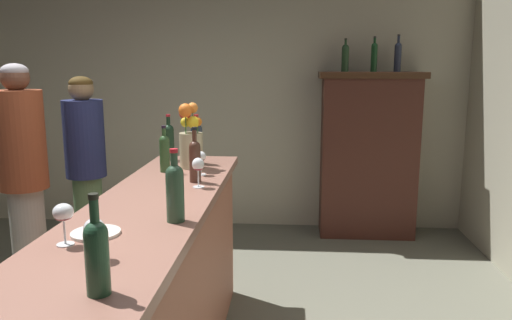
{
  "coord_description": "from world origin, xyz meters",
  "views": [
    {
      "loc": [
        0.94,
        -2.26,
        1.68
      ],
      "look_at": [
        0.74,
        0.61,
        1.13
      ],
      "focal_mm": 34.95,
      "sensor_mm": 36.0,
      "label": 1
    }
  ],
  "objects_px": {
    "wine_bottle_merlot": "(197,141)",
    "wine_bottle_riesling": "(195,159)",
    "display_bottle_left": "(345,57)",
    "patron_near_entrance": "(24,177)",
    "wine_glass_spare": "(94,230)",
    "wine_glass_front": "(198,166)",
    "wine_glass_rear": "(63,214)",
    "display_bottle_midleft": "(374,56)",
    "flower_arrangement": "(191,139)",
    "wine_bottle_pinot": "(175,190)",
    "display_bottle_center": "(398,56)",
    "wine_glass_mid": "(201,158)",
    "display_cabinet": "(368,152)",
    "wine_bottle_malbec": "(169,140)",
    "patron_in_grey": "(86,168)",
    "wine_bottle_syrah": "(97,253)",
    "cheese_plate": "(96,233)",
    "bar_counter": "(155,299)",
    "wine_bottle_rose": "(165,151)"
  },
  "relations": [
    {
      "from": "display_bottle_left",
      "to": "patron_near_entrance",
      "type": "height_order",
      "value": "display_bottle_left"
    },
    {
      "from": "flower_arrangement",
      "to": "wine_glass_spare",
      "type": "bearing_deg",
      "value": -90.63
    },
    {
      "from": "wine_glass_front",
      "to": "display_bottle_left",
      "type": "relative_size",
      "value": 0.52
    },
    {
      "from": "display_bottle_left",
      "to": "display_bottle_midleft",
      "type": "relative_size",
      "value": 0.95
    },
    {
      "from": "wine_glass_mid",
      "to": "wine_bottle_pinot",
      "type": "bearing_deg",
      "value": -86.33
    },
    {
      "from": "cheese_plate",
      "to": "display_bottle_midleft",
      "type": "distance_m",
      "value": 3.51
    },
    {
      "from": "cheese_plate",
      "to": "display_bottle_center",
      "type": "xyz_separation_m",
      "value": [
        1.75,
        3.07,
        0.73
      ]
    },
    {
      "from": "display_bottle_left",
      "to": "wine_bottle_pinot",
      "type": "bearing_deg",
      "value": -108.86
    },
    {
      "from": "flower_arrangement",
      "to": "wine_glass_front",
      "type": "bearing_deg",
      "value": -74.31
    },
    {
      "from": "wine_glass_mid",
      "to": "display_bottle_midleft",
      "type": "bearing_deg",
      "value": 56.41
    },
    {
      "from": "wine_glass_front",
      "to": "wine_glass_rear",
      "type": "bearing_deg",
      "value": -109.84
    },
    {
      "from": "wine_bottle_malbec",
      "to": "wine_glass_rear",
      "type": "height_order",
      "value": "wine_bottle_malbec"
    },
    {
      "from": "wine_glass_rear",
      "to": "display_bottle_center",
      "type": "height_order",
      "value": "display_bottle_center"
    },
    {
      "from": "wine_glass_rear",
      "to": "wine_glass_spare",
      "type": "distance_m",
      "value": 0.21
    },
    {
      "from": "wine_bottle_riesling",
      "to": "display_bottle_midleft",
      "type": "bearing_deg",
      "value": 58.73
    },
    {
      "from": "wine_bottle_syrah",
      "to": "display_bottle_center",
      "type": "height_order",
      "value": "display_bottle_center"
    },
    {
      "from": "wine_bottle_pinot",
      "to": "display_bottle_center",
      "type": "xyz_separation_m",
      "value": [
        1.47,
        2.88,
        0.6
      ]
    },
    {
      "from": "wine_bottle_syrah",
      "to": "wine_bottle_malbec",
      "type": "xyz_separation_m",
      "value": [
        -0.3,
        2.05,
        0.02
      ]
    },
    {
      "from": "wine_glass_spare",
      "to": "patron_in_grey",
      "type": "bearing_deg",
      "value": 113.68
    },
    {
      "from": "wine_bottle_syrah",
      "to": "wine_glass_front",
      "type": "height_order",
      "value": "wine_bottle_syrah"
    },
    {
      "from": "bar_counter",
      "to": "flower_arrangement",
      "type": "height_order",
      "value": "flower_arrangement"
    },
    {
      "from": "wine_bottle_syrah",
      "to": "cheese_plate",
      "type": "xyz_separation_m",
      "value": [
        -0.21,
        0.5,
        -0.12
      ]
    },
    {
      "from": "wine_bottle_syrah",
      "to": "wine_glass_mid",
      "type": "distance_m",
      "value": 1.59
    },
    {
      "from": "wine_bottle_merlot",
      "to": "patron_in_grey",
      "type": "relative_size",
      "value": 0.21
    },
    {
      "from": "wine_bottle_malbec",
      "to": "patron_in_grey",
      "type": "xyz_separation_m",
      "value": [
        -0.75,
        0.33,
        -0.28
      ]
    },
    {
      "from": "wine_bottle_malbec",
      "to": "patron_in_grey",
      "type": "bearing_deg",
      "value": 156.12
    },
    {
      "from": "patron_near_entrance",
      "to": "wine_glass_spare",
      "type": "bearing_deg",
      "value": -10.88
    },
    {
      "from": "display_bottle_left",
      "to": "display_bottle_midleft",
      "type": "bearing_deg",
      "value": 0.0
    },
    {
      "from": "display_cabinet",
      "to": "display_bottle_center",
      "type": "relative_size",
      "value": 4.69
    },
    {
      "from": "wine_glass_front",
      "to": "patron_in_grey",
      "type": "relative_size",
      "value": 0.1
    },
    {
      "from": "wine_bottle_merlot",
      "to": "flower_arrangement",
      "type": "distance_m",
      "value": 0.16
    },
    {
      "from": "wine_glass_spare",
      "to": "display_bottle_left",
      "type": "bearing_deg",
      "value": 70.72
    },
    {
      "from": "wine_bottle_malbec",
      "to": "wine_bottle_syrah",
      "type": "bearing_deg",
      "value": -81.72
    },
    {
      "from": "wine_bottle_merlot",
      "to": "wine_bottle_riesling",
      "type": "xyz_separation_m",
      "value": [
        0.09,
        -0.54,
        -0.02
      ]
    },
    {
      "from": "cheese_plate",
      "to": "display_bottle_midleft",
      "type": "relative_size",
      "value": 0.58
    },
    {
      "from": "display_cabinet",
      "to": "cheese_plate",
      "type": "xyz_separation_m",
      "value": [
        -1.51,
        -3.07,
        0.19
      ]
    },
    {
      "from": "wine_bottle_merlot",
      "to": "display_bottle_center",
      "type": "height_order",
      "value": "display_bottle_center"
    },
    {
      "from": "wine_bottle_pinot",
      "to": "display_bottle_center",
      "type": "relative_size",
      "value": 0.9
    },
    {
      "from": "display_cabinet",
      "to": "wine_bottle_syrah",
      "type": "xyz_separation_m",
      "value": [
        -1.3,
        -3.57,
        0.31
      ]
    },
    {
      "from": "wine_bottle_rose",
      "to": "patron_near_entrance",
      "type": "relative_size",
      "value": 0.17
    },
    {
      "from": "wine_glass_spare",
      "to": "patron_near_entrance",
      "type": "bearing_deg",
      "value": 125.55
    },
    {
      "from": "wine_bottle_riesling",
      "to": "bar_counter",
      "type": "bearing_deg",
      "value": -107.82
    },
    {
      "from": "wine_bottle_riesling",
      "to": "cheese_plate",
      "type": "xyz_separation_m",
      "value": [
        -0.22,
        -0.91,
        -0.13
      ]
    },
    {
      "from": "display_bottle_left",
      "to": "patron_near_entrance",
      "type": "distance_m",
      "value": 2.99
    },
    {
      "from": "wine_bottle_riesling",
      "to": "display_bottle_center",
      "type": "distance_m",
      "value": 2.71
    },
    {
      "from": "bar_counter",
      "to": "wine_glass_mid",
      "type": "xyz_separation_m",
      "value": [
        0.13,
        0.6,
        0.61
      ]
    },
    {
      "from": "wine_bottle_syrah",
      "to": "patron_in_grey",
      "type": "height_order",
      "value": "patron_in_grey"
    },
    {
      "from": "wine_bottle_pinot",
      "to": "wine_bottle_syrah",
      "type": "bearing_deg",
      "value": -95.37
    },
    {
      "from": "bar_counter",
      "to": "display_bottle_midleft",
      "type": "xyz_separation_m",
      "value": [
        1.45,
        2.58,
        1.25
      ]
    },
    {
      "from": "wine_glass_rear",
      "to": "wine_bottle_pinot",
      "type": "bearing_deg",
      "value": 41.99
    }
  ]
}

